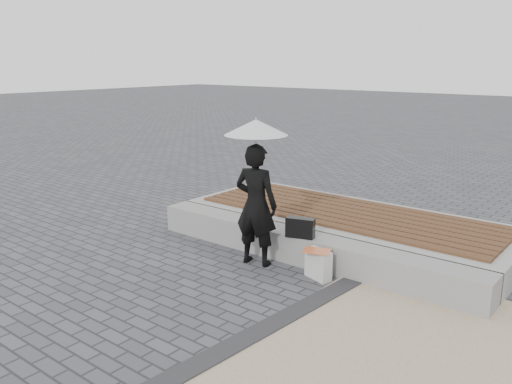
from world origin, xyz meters
The scene contains 10 objects.
ground centered at (0.00, 0.00, 0.00)m, with size 80.00×80.00×0.00m, color #4C4B50.
edging_band centered at (0.75, -0.50, 0.02)m, with size 0.25×5.20×0.04m, color #2C2C2F.
seating_ledge centered at (0.00, 1.60, 0.20)m, with size 5.00×0.45×0.40m, color gray.
timber_platform centered at (0.00, 2.80, 0.20)m, with size 5.00×2.00×0.40m, color #9C9C97.
timber_decking centered at (0.00, 2.80, 0.42)m, with size 4.60×1.60×0.04m, color brown, non-canonical shape.
woman centered at (-0.47, 1.13, 0.82)m, with size 0.60×0.39×1.65m, color black.
parasol centered at (-0.47, 1.13, 1.85)m, with size 0.82×0.82×1.05m.
handbag centered at (0.04, 1.44, 0.53)m, with size 0.38×0.13×0.27m, color black.
canvas_tote centered at (0.47, 1.22, 0.19)m, with size 0.36×0.15×0.38m, color silver.
magazine centered at (0.47, 1.17, 0.38)m, with size 0.33×0.24×0.01m, color red.
Camera 1 is at (3.78, -4.16, 2.69)m, focal length 37.28 mm.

